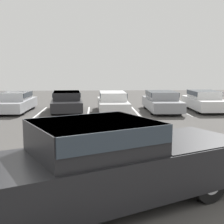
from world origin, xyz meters
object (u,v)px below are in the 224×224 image
Objects in this scene: pickup_truck at (109,163)px; parked_sedan_d at (162,101)px; parked_sedan_a at (15,101)px; parked_sedan_c at (113,101)px; parked_sedan_b at (67,101)px; parked_sedan_e at (204,100)px.

pickup_truck is 1.36× the size of parked_sedan_d.
parked_sedan_c is at bearing 87.95° from parked_sedan_a.
parked_sedan_d is (5.84, -0.34, 0.01)m from parked_sedan_b.
parked_sedan_c is (0.75, 12.94, -0.21)m from pickup_truck.
parked_sedan_c is 3.03m from parked_sedan_d.
parked_sedan_b is at bearing 92.80° from parked_sedan_a.
pickup_truck is 1.45× the size of parked_sedan_a.
pickup_truck is at bearing 3.64° from parked_sedan_b.
parked_sedan_a is at bearing -94.78° from parked_sedan_c.
parked_sedan_d is at bearing 89.90° from parked_sedan_a.
parked_sedan_e is (5.75, 0.29, 0.01)m from parked_sedan_c.
pickup_truck is 13.59m from parked_sedan_d.
parked_sedan_a is 0.94× the size of parked_sedan_d.
pickup_truck reaches higher than parked_sedan_d.
parked_sedan_b is at bearing 72.07° from pickup_truck.
parked_sedan_e is (6.50, 13.23, -0.19)m from pickup_truck.
parked_sedan_b is 2.85m from parked_sedan_c.
pickup_truck is 14.30m from parked_sedan_a.
pickup_truck is 1.49× the size of parked_sedan_e.
parked_sedan_c is at bearing -87.41° from parked_sedan_d.
parked_sedan_a is at bearing -91.24° from parked_sedan_d.
parked_sedan_e reaches higher than parked_sedan_c.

